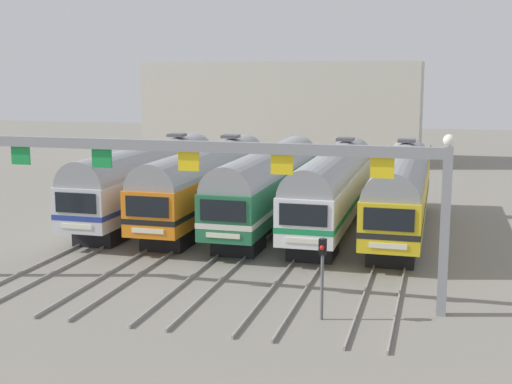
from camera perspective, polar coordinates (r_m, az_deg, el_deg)
name	(u,v)px	position (r m, az deg, el deg)	size (l,w,h in m)	color
ground_plane	(268,226)	(42.20, 1.01, -2.83)	(160.00, 160.00, 0.00)	gray
track_bed	(317,183)	(58.54, 5.05, 0.75)	(17.17, 70.00, 0.15)	gray
commuter_train_silver	(148,178)	(44.22, -8.88, 1.18)	(2.88, 18.06, 5.05)	silver
commuter_train_orange	(207,180)	(42.80, -4.07, 0.99)	(2.88, 18.06, 5.05)	orange
commuter_train_green	(268,183)	(41.69, 1.02, 0.77)	(2.88, 18.06, 4.77)	#236B42
commuter_train_white	(333,185)	(40.93, 6.35, 0.55)	(2.88, 18.06, 5.05)	white
commuter_train_yellow	(401,188)	(40.54, 11.83, 0.31)	(2.88, 18.06, 5.05)	gold
catenary_gantry	(189,171)	(28.55, -5.54, 1.73)	(20.91, 0.44, 6.97)	gray
yard_signal_mast	(322,263)	(26.05, 5.48, -5.83)	(0.28, 0.35, 3.18)	#59595E
maintenance_building	(284,111)	(74.94, 2.32, 6.67)	(28.76, 10.00, 10.36)	beige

